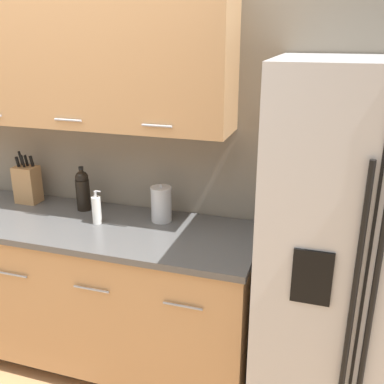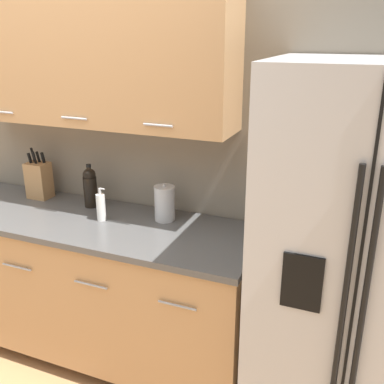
% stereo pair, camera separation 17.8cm
% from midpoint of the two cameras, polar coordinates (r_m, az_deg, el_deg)
% --- Properties ---
extents(wall_back, '(10.00, 0.39, 2.60)m').
position_cam_midpoint_polar(wall_back, '(2.89, -16.85, 8.19)').
color(wall_back, gray).
rests_on(wall_back, ground_plane).
extents(counter_unit, '(2.08, 0.64, 0.93)m').
position_cam_midpoint_polar(counter_unit, '(2.89, -15.17, -11.91)').
color(counter_unit, black).
rests_on(counter_unit, ground_plane).
extents(refrigerator, '(0.89, 0.74, 1.86)m').
position_cam_midpoint_polar(refrigerator, '(2.24, 18.31, -8.71)').
color(refrigerator, '#B2B2B5').
rests_on(refrigerator, ground_plane).
extents(knife_block, '(0.14, 0.11, 0.33)m').
position_cam_midpoint_polar(knife_block, '(3.04, -21.76, 0.95)').
color(knife_block, '#A87A4C').
rests_on(knife_block, counter_unit).
extents(wine_bottle, '(0.08, 0.08, 0.27)m').
position_cam_midpoint_polar(wine_bottle, '(2.80, -15.49, 0.28)').
color(wine_bottle, black).
rests_on(wine_bottle, counter_unit).
extents(soap_dispenser, '(0.06, 0.05, 0.20)m').
position_cam_midpoint_polar(soap_dispenser, '(2.59, -13.96, -2.21)').
color(soap_dispenser, white).
rests_on(soap_dispenser, counter_unit).
extents(steel_canister, '(0.12, 0.12, 0.22)m').
position_cam_midpoint_polar(steel_canister, '(2.56, -5.91, -1.55)').
color(steel_canister, '#B7B7BA').
rests_on(steel_canister, counter_unit).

